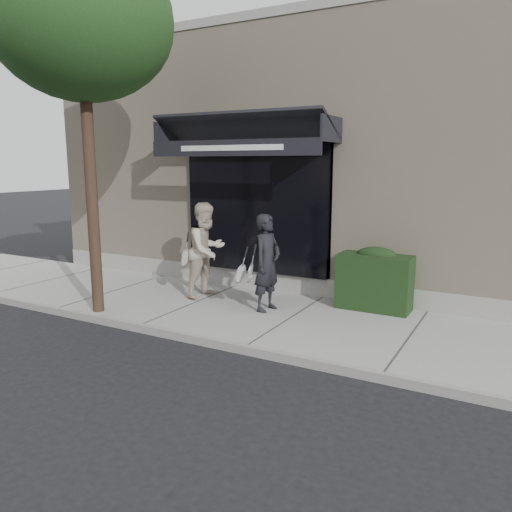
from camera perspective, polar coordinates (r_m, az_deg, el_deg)
The scene contains 8 objects.
ground at distance 8.69m, azimuth 3.98°, elevation -7.78°, with size 80.00×80.00×0.00m, color black.
sidewalk at distance 8.67m, azimuth 3.99°, elevation -7.41°, with size 20.00×3.00×0.12m, color #9E9E99.
curb at distance 7.37m, azimuth -1.18°, elevation -10.62°, with size 20.00×0.10×0.14m, color gray.
building_facade at distance 12.92m, azimuth 13.55°, elevation 10.31°, with size 14.30×8.04×5.64m.
hedge at distance 9.29m, azimuth 13.48°, elevation -2.63°, with size 1.30×0.70×1.14m.
street_tree at distance 9.36m, azimuth -19.34°, elevation 23.90°, with size 3.00×3.00×6.28m.
pedestrian_front at distance 8.86m, azimuth 1.26°, elevation -0.80°, with size 0.72×0.82×1.74m.
pedestrian_back at distance 9.83m, azimuth -5.67°, elevation 0.68°, with size 0.87×1.03×1.87m.
Camera 1 is at (3.44, -7.50, 2.74)m, focal length 35.00 mm.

